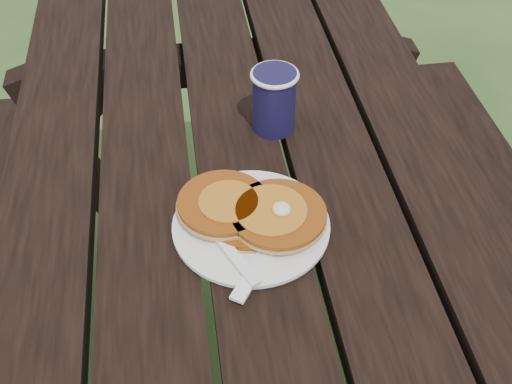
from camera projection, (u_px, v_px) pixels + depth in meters
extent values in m
cube|color=black|center=(262.00, 282.00, 0.88)|extent=(0.75, 1.80, 0.04)
cylinder|color=white|center=(251.00, 226.00, 0.92)|extent=(0.23, 0.23, 0.01)
cylinder|color=#8B430F|center=(250.00, 215.00, 0.92)|extent=(0.13, 0.13, 0.01)
cylinder|color=#8B430F|center=(223.00, 203.00, 0.92)|extent=(0.13, 0.13, 0.01)
cylinder|color=#8B430F|center=(278.00, 214.00, 0.90)|extent=(0.14, 0.14, 0.01)
cylinder|color=#A45D17|center=(271.00, 209.00, 0.90)|extent=(0.10, 0.10, 0.00)
ellipsoid|color=#F4E59E|center=(282.00, 209.00, 0.89)|extent=(0.03, 0.03, 0.02)
cube|color=white|center=(266.00, 252.00, 0.87)|extent=(0.12, 0.16, 0.00)
cylinder|color=#141034|center=(274.00, 101.00, 1.05)|extent=(0.07, 0.07, 0.11)
torus|color=white|center=(275.00, 75.00, 1.02)|extent=(0.08, 0.08, 0.01)
cylinder|color=black|center=(275.00, 76.00, 1.02)|extent=(0.06, 0.06, 0.01)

